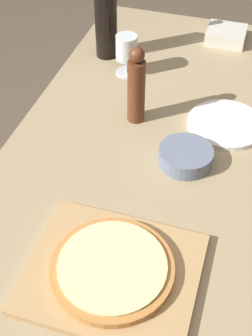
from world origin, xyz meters
The scene contains 10 objects.
ground_plane centered at (0.00, 0.00, 0.00)m, with size 12.00×12.00×0.00m, color brown.
dining_table centered at (0.00, 0.00, 0.64)m, with size 0.81×1.76×0.72m.
cutting_board centered at (0.03, -0.35, 0.73)m, with size 0.37×0.31×0.02m.
pizza centered at (0.03, -0.35, 0.75)m, with size 0.27×0.27×0.02m.
wine_bottle centered at (-0.28, 0.51, 0.87)m, with size 0.08×0.08×0.36m.
pepper_mill centered at (-0.08, 0.19, 0.84)m, with size 0.05×0.05×0.24m.
wine_glass centered at (-0.18, 0.42, 0.81)m, with size 0.07×0.07×0.14m.
small_bowl centered at (0.10, 0.05, 0.74)m, with size 0.15×0.15×0.04m.
dinner_plate centered at (0.18, 0.24, 0.73)m, with size 0.23×0.23×0.01m.
food_container centered at (0.11, 0.73, 0.75)m, with size 0.14×0.13×0.05m.
Camera 1 is at (0.22, -0.88, 1.61)m, focal length 50.00 mm.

